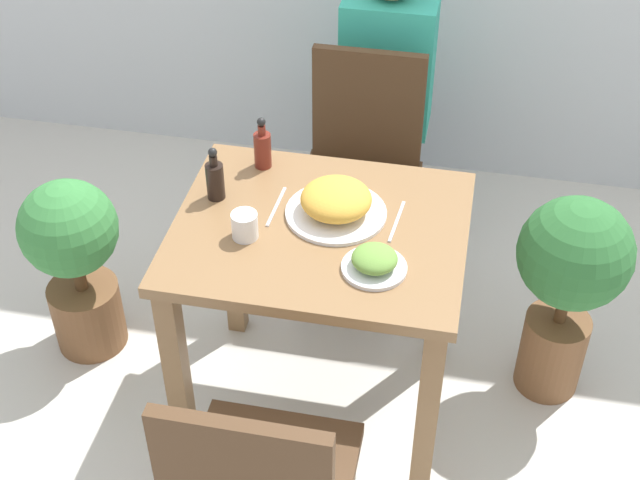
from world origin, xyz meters
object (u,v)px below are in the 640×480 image
object	(u,v)px
sauce_bottle	(262,148)
person_figure	(386,94)
food_plate	(336,202)
drink_cup	(245,225)
condiment_bottle	(215,179)
side_plate	(374,261)
potted_plant_left	(75,256)
chair_far	(361,163)
potted_plant_right	(569,278)

from	to	relation	value
sauce_bottle	person_figure	size ratio (longest dim) A/B	0.15
food_plate	drink_cup	world-z (taller)	food_plate
drink_cup	condiment_bottle	xyz separation A→B (m)	(-0.13, 0.16, 0.03)
side_plate	potted_plant_left	world-z (taller)	side_plate
food_plate	sauce_bottle	size ratio (longest dim) A/B	1.70
chair_far	potted_plant_right	distance (m)	0.86
chair_far	potted_plant_left	xyz separation A→B (m)	(-0.87, -0.57, -0.10)
sauce_bottle	potted_plant_left	distance (m)	0.77
drink_cup	potted_plant_left	xyz separation A→B (m)	(-0.66, 0.21, -0.40)
food_plate	condiment_bottle	distance (m)	0.36
side_plate	potted_plant_right	world-z (taller)	side_plate
drink_cup	side_plate	bearing A→B (deg)	-10.11
side_plate	potted_plant_left	xyz separation A→B (m)	(-1.03, 0.27, -0.39)
chair_far	food_plate	size ratio (longest dim) A/B	3.05
chair_far	side_plate	distance (m)	0.91
drink_cup	condiment_bottle	distance (m)	0.21
chair_far	side_plate	world-z (taller)	chair_far
side_plate	drink_cup	xyz separation A→B (m)	(-0.37, 0.07, 0.01)
chair_far	sauce_bottle	world-z (taller)	sauce_bottle
sauce_bottle	potted_plant_right	distance (m)	1.03
food_plate	potted_plant_left	xyz separation A→B (m)	(-0.89, 0.06, -0.41)
condiment_bottle	person_figure	bearing A→B (deg)	69.22
drink_cup	potted_plant_right	size ratio (longest dim) A/B	0.10
drink_cup	potted_plant_right	xyz separation A→B (m)	(0.93, 0.33, -0.32)
sauce_bottle	person_figure	world-z (taller)	person_figure
side_plate	condiment_bottle	distance (m)	0.55
food_plate	person_figure	size ratio (longest dim) A/B	0.25
side_plate	drink_cup	bearing A→B (deg)	169.89
sauce_bottle	side_plate	bearing A→B (deg)	-45.11
side_plate	drink_cup	distance (m)	0.38
drink_cup	condiment_bottle	world-z (taller)	condiment_bottle
side_plate	chair_far	bearing A→B (deg)	101.00
side_plate	person_figure	size ratio (longest dim) A/B	0.15
potted_plant_right	person_figure	size ratio (longest dim) A/B	0.65
chair_far	sauce_bottle	distance (m)	0.60
food_plate	potted_plant_left	world-z (taller)	food_plate
food_plate	potted_plant_left	distance (m)	0.98
chair_far	person_figure	size ratio (longest dim) A/B	0.76
food_plate	sauce_bottle	world-z (taller)	sauce_bottle
person_figure	side_plate	bearing A→B (deg)	-83.81
potted_plant_left	drink_cup	bearing A→B (deg)	-17.32
chair_far	condiment_bottle	xyz separation A→B (m)	(-0.34, -0.62, 0.32)
drink_cup	potted_plant_left	world-z (taller)	drink_cup
potted_plant_right	drink_cup	bearing A→B (deg)	-160.77
potted_plant_right	person_figure	xyz separation A→B (m)	(-0.69, 0.81, 0.10)
person_figure	potted_plant_right	bearing A→B (deg)	-49.48
potted_plant_right	person_figure	distance (m)	1.07
condiment_bottle	potted_plant_left	size ratio (longest dim) A/B	0.25
sauce_bottle	condiment_bottle	size ratio (longest dim) A/B	1.00
chair_far	potted_plant_left	bearing A→B (deg)	-146.49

